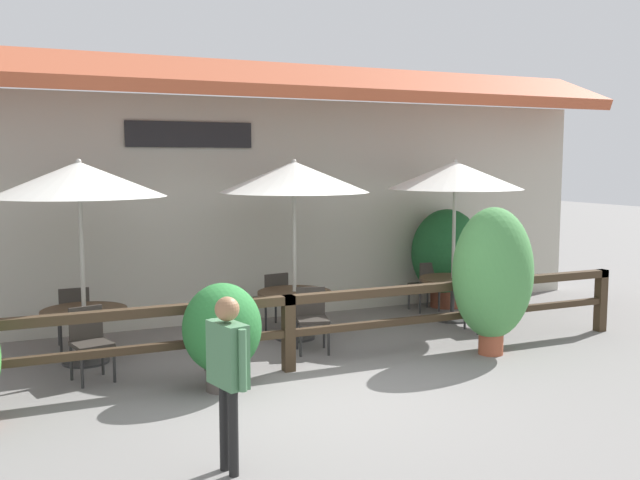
# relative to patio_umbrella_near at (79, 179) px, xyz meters

# --- Properties ---
(ground_plane) EXTENTS (60.00, 60.00, 0.00)m
(ground_plane) POSITION_rel_patio_umbrella_near_xyz_m (2.27, -2.46, -2.36)
(ground_plane) COLOR slate
(building_facade) EXTENTS (14.28, 1.49, 4.23)m
(building_facade) POSITION_rel_patio_umbrella_near_xyz_m (2.27, 1.64, -0.20)
(building_facade) COLOR #BCB7A8
(building_facade) RESTS_ON ground
(patio_railing) EXTENTS (10.40, 0.14, 0.95)m
(patio_railing) POSITION_rel_patio_umbrella_near_xyz_m (2.27, -1.41, -1.67)
(patio_railing) COLOR #3D2D1E
(patio_railing) RESTS_ON ground
(patio_umbrella_near) EXTENTS (2.17, 2.17, 2.62)m
(patio_umbrella_near) POSITION_rel_patio_umbrella_near_xyz_m (0.00, 0.00, 0.00)
(patio_umbrella_near) COLOR #B7B2A8
(patio_umbrella_near) RESTS_ON ground
(dining_table_near) EXTENTS (1.08, 1.08, 0.70)m
(dining_table_near) POSITION_rel_patio_umbrella_near_xyz_m (0.00, 0.00, -1.80)
(dining_table_near) COLOR #4C3826
(dining_table_near) RESTS_ON ground
(chair_near_streetside) EXTENTS (0.50, 0.50, 0.87)m
(chair_near_streetside) POSITION_rel_patio_umbrella_near_xyz_m (-0.02, -0.79, -1.87)
(chair_near_streetside) COLOR #332D28
(chair_near_streetside) RESTS_ON ground
(chair_near_wallside) EXTENTS (0.43, 0.43, 0.87)m
(chair_near_wallside) POSITION_rel_patio_umbrella_near_xyz_m (-0.06, 0.79, -1.87)
(chair_near_wallside) COLOR #332D28
(chair_near_wallside) RESTS_ON ground
(patio_umbrella_middle) EXTENTS (2.17, 2.17, 2.62)m
(patio_umbrella_middle) POSITION_rel_patio_umbrella_near_xyz_m (2.95, 0.08, 0.00)
(patio_umbrella_middle) COLOR #B7B2A8
(patio_umbrella_middle) RESTS_ON ground
(dining_table_middle) EXTENTS (1.08, 1.08, 0.70)m
(dining_table_middle) POSITION_rel_patio_umbrella_near_xyz_m (2.95, 0.08, -1.80)
(dining_table_middle) COLOR #4C3826
(dining_table_middle) RESTS_ON ground
(chair_middle_streetside) EXTENTS (0.51, 0.51, 0.87)m
(chair_middle_streetside) POSITION_rel_patio_umbrella_near_xyz_m (2.90, -0.68, -1.87)
(chair_middle_streetside) COLOR #332D28
(chair_middle_streetside) RESTS_ON ground
(chair_middle_wallside) EXTENTS (0.47, 0.47, 0.87)m
(chair_middle_wallside) POSITION_rel_patio_umbrella_near_xyz_m (2.89, 0.84, -1.87)
(chair_middle_wallside) COLOR #332D28
(chair_middle_wallside) RESTS_ON ground
(patio_umbrella_far) EXTENTS (2.17, 2.17, 2.62)m
(patio_umbrella_far) POSITION_rel_patio_umbrella_near_xyz_m (5.76, 0.14, 0.00)
(patio_umbrella_far) COLOR #B7B2A8
(patio_umbrella_far) RESTS_ON ground
(dining_table_far) EXTENTS (1.08, 1.08, 0.70)m
(dining_table_far) POSITION_rel_patio_umbrella_near_xyz_m (5.76, 0.14, -1.80)
(dining_table_far) COLOR #4C3826
(dining_table_far) RESTS_ON ground
(chair_far_streetside) EXTENTS (0.46, 0.46, 0.87)m
(chair_far_streetside) POSITION_rel_patio_umbrella_near_xyz_m (5.75, -0.62, -1.87)
(chair_far_streetside) COLOR #332D28
(chair_far_streetside) RESTS_ON ground
(chair_far_wallside) EXTENTS (0.43, 0.43, 0.87)m
(chair_far_wallside) POSITION_rel_patio_umbrella_near_xyz_m (5.73, 0.90, -1.87)
(chair_far_wallside) COLOR #332D28
(chair_far_wallside) RESTS_ON ground
(potted_plant_tall_tropical) EXTENTS (1.11, 1.00, 1.99)m
(potted_plant_tall_tropical) POSITION_rel_patio_umbrella_near_xyz_m (5.05, -1.80, -1.28)
(potted_plant_tall_tropical) COLOR #9E4C33
(potted_plant_tall_tropical) RESTS_ON ground
(potted_plant_broad_leaf) EXTENTS (0.90, 0.81, 1.23)m
(potted_plant_broad_leaf) POSITION_rel_patio_umbrella_near_xyz_m (1.31, -1.79, -1.68)
(potted_plant_broad_leaf) COLOR #564C47
(potted_plant_broad_leaf) RESTS_ON ground
(potted_plant_corner_fern) EXTENTS (1.28, 1.15, 1.75)m
(potted_plant_corner_fern) POSITION_rel_patio_umbrella_near_xyz_m (6.27, 1.09, -1.42)
(potted_plant_corner_fern) COLOR brown
(potted_plant_corner_fern) RESTS_ON ground
(pedestrian) EXTENTS (0.27, 0.52, 1.50)m
(pedestrian) POSITION_rel_patio_umbrella_near_xyz_m (0.74, -3.92, -1.40)
(pedestrian) COLOR black
(pedestrian) RESTS_ON ground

